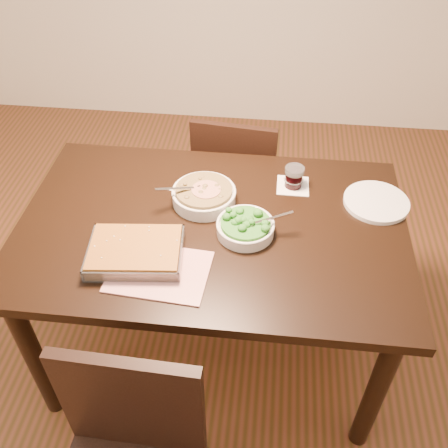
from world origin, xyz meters
name	(u,v)px	position (x,y,z in m)	size (l,w,h in m)	color
ground	(214,343)	(0.00, 0.00, 0.00)	(4.00, 4.00, 0.00)	#402D12
table	(212,243)	(0.00, 0.00, 0.65)	(1.40, 0.90, 0.75)	black
magazine_a	(159,272)	(-0.14, -0.25, 0.75)	(0.32, 0.23, 0.01)	#BB353B
coaster	(293,186)	(0.29, 0.25, 0.75)	(0.12, 0.12, 0.00)	white
stew_bowl	(204,195)	(-0.04, 0.12, 0.78)	(0.25, 0.24, 0.09)	silver
broccoli_bowl	(245,227)	(0.12, -0.03, 0.78)	(0.23, 0.21, 0.08)	silver
baking_dish	(136,252)	(-0.23, -0.19, 0.78)	(0.33, 0.26, 0.06)	silver
wine_tumbler	(294,177)	(0.29, 0.25, 0.80)	(0.07, 0.07, 0.08)	black
dinner_plate	(376,202)	(0.60, 0.18, 0.76)	(0.24, 0.24, 0.02)	silver
chair_far	(237,179)	(0.04, 0.65, 0.46)	(0.43, 0.43, 0.83)	black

